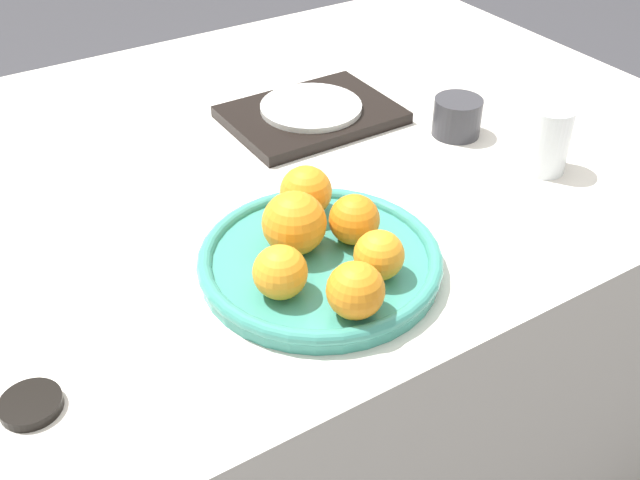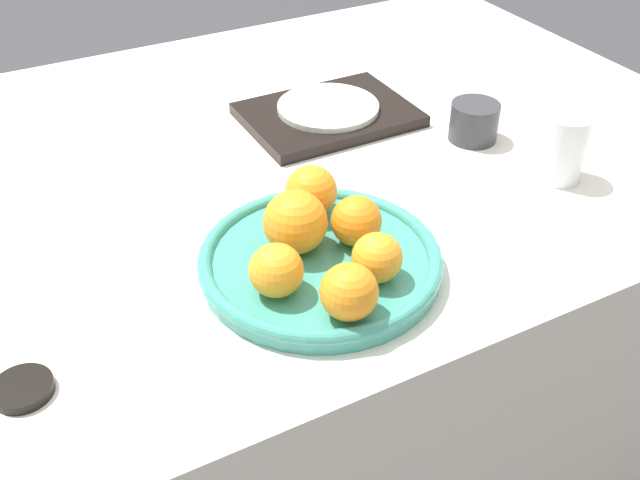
{
  "view_description": "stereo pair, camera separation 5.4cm",
  "coord_description": "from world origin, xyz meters",
  "px_view_note": "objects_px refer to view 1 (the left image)",
  "views": [
    {
      "loc": [
        -0.48,
        -0.96,
        1.36
      ],
      "look_at": [
        -0.07,
        -0.32,
        0.79
      ],
      "focal_mm": 42.0,
      "sensor_mm": 36.0,
      "label": 1
    },
    {
      "loc": [
        -0.43,
        -0.99,
        1.36
      ],
      "look_at": [
        -0.07,
        -0.32,
        0.79
      ],
      "focal_mm": 42.0,
      "sensor_mm": 36.0,
      "label": 2
    }
  ],
  "objects_px": {
    "orange_5": "(356,290)",
    "water_glass": "(547,139)",
    "orange_1": "(294,223)",
    "orange_3": "(306,192)",
    "side_plate": "(311,107)",
    "orange_0": "(354,220)",
    "cup_2": "(457,117)",
    "soy_dish": "(31,405)",
    "fruit_platter": "(320,261)",
    "orange_2": "(280,272)",
    "orange_4": "(379,255)",
    "serving_tray": "(311,115)"
  },
  "relations": [
    {
      "from": "orange_3",
      "to": "side_plate",
      "type": "bearing_deg",
      "value": 57.18
    },
    {
      "from": "orange_1",
      "to": "soy_dish",
      "type": "relative_size",
      "value": 1.26
    },
    {
      "from": "orange_4",
      "to": "water_glass",
      "type": "height_order",
      "value": "water_glass"
    },
    {
      "from": "orange_2",
      "to": "side_plate",
      "type": "height_order",
      "value": "orange_2"
    },
    {
      "from": "fruit_platter",
      "to": "water_glass",
      "type": "xyz_separation_m",
      "value": [
        0.43,
        0.03,
        0.04
      ]
    },
    {
      "from": "water_glass",
      "to": "soy_dish",
      "type": "distance_m",
      "value": 0.82
    },
    {
      "from": "orange_5",
      "to": "orange_1",
      "type": "bearing_deg",
      "value": 88.66
    },
    {
      "from": "water_glass",
      "to": "orange_5",
      "type": "bearing_deg",
      "value": -162.67
    },
    {
      "from": "orange_5",
      "to": "serving_tray",
      "type": "xyz_separation_m",
      "value": [
        0.23,
        0.48,
        -0.05
      ]
    },
    {
      "from": "orange_5",
      "to": "water_glass",
      "type": "distance_m",
      "value": 0.48
    },
    {
      "from": "orange_2",
      "to": "soy_dish",
      "type": "distance_m",
      "value": 0.31
    },
    {
      "from": "orange_1",
      "to": "orange_5",
      "type": "distance_m",
      "value": 0.14
    },
    {
      "from": "orange_5",
      "to": "side_plate",
      "type": "height_order",
      "value": "orange_5"
    },
    {
      "from": "fruit_platter",
      "to": "orange_3",
      "type": "relative_size",
      "value": 4.39
    },
    {
      "from": "soy_dish",
      "to": "fruit_platter",
      "type": "bearing_deg",
      "value": 5.14
    },
    {
      "from": "side_plate",
      "to": "orange_1",
      "type": "bearing_deg",
      "value": -124.6
    },
    {
      "from": "orange_1",
      "to": "side_plate",
      "type": "xyz_separation_m",
      "value": [
        0.23,
        0.33,
        -0.04
      ]
    },
    {
      "from": "orange_3",
      "to": "cup_2",
      "type": "height_order",
      "value": "orange_3"
    },
    {
      "from": "orange_1",
      "to": "orange_3",
      "type": "xyz_separation_m",
      "value": [
        0.06,
        0.06,
        -0.01
      ]
    },
    {
      "from": "orange_1",
      "to": "orange_3",
      "type": "relative_size",
      "value": 1.16
    },
    {
      "from": "side_plate",
      "to": "cup_2",
      "type": "distance_m",
      "value": 0.25
    },
    {
      "from": "fruit_platter",
      "to": "side_plate",
      "type": "relative_size",
      "value": 1.79
    },
    {
      "from": "orange_0",
      "to": "cup_2",
      "type": "bearing_deg",
      "value": 28.78
    },
    {
      "from": "orange_0",
      "to": "orange_5",
      "type": "height_order",
      "value": "orange_5"
    },
    {
      "from": "fruit_platter",
      "to": "soy_dish",
      "type": "height_order",
      "value": "fruit_platter"
    },
    {
      "from": "side_plate",
      "to": "water_glass",
      "type": "bearing_deg",
      "value": -56.6
    },
    {
      "from": "orange_2",
      "to": "soy_dish",
      "type": "height_order",
      "value": "orange_2"
    },
    {
      "from": "orange_1",
      "to": "side_plate",
      "type": "relative_size",
      "value": 0.47
    },
    {
      "from": "side_plate",
      "to": "cup_2",
      "type": "height_order",
      "value": "cup_2"
    },
    {
      "from": "orange_2",
      "to": "cup_2",
      "type": "bearing_deg",
      "value": 25.76
    },
    {
      "from": "orange_5",
      "to": "orange_2",
      "type": "bearing_deg",
      "value": 126.34
    },
    {
      "from": "fruit_platter",
      "to": "orange_4",
      "type": "distance_m",
      "value": 0.09
    },
    {
      "from": "orange_2",
      "to": "orange_0",
      "type": "bearing_deg",
      "value": 17.6
    },
    {
      "from": "fruit_platter",
      "to": "soy_dish",
      "type": "bearing_deg",
      "value": -174.86
    },
    {
      "from": "orange_3",
      "to": "soy_dish",
      "type": "relative_size",
      "value": 1.09
    },
    {
      "from": "orange_3",
      "to": "orange_4",
      "type": "distance_m",
      "value": 0.16
    },
    {
      "from": "orange_1",
      "to": "cup_2",
      "type": "height_order",
      "value": "orange_1"
    },
    {
      "from": "serving_tray",
      "to": "soy_dish",
      "type": "relative_size",
      "value": 4.33
    },
    {
      "from": "side_plate",
      "to": "orange_0",
      "type": "bearing_deg",
      "value": -113.28
    },
    {
      "from": "orange_2",
      "to": "water_glass",
      "type": "xyz_separation_m",
      "value": [
        0.51,
        0.07,
        -0.0
      ]
    },
    {
      "from": "cup_2",
      "to": "soy_dish",
      "type": "bearing_deg",
      "value": -163.7
    },
    {
      "from": "orange_0",
      "to": "fruit_platter",
      "type": "bearing_deg",
      "value": -172.33
    },
    {
      "from": "side_plate",
      "to": "serving_tray",
      "type": "bearing_deg",
      "value": 0.0
    },
    {
      "from": "orange_2",
      "to": "soy_dish",
      "type": "relative_size",
      "value": 1.01
    },
    {
      "from": "orange_1",
      "to": "serving_tray",
      "type": "relative_size",
      "value": 0.29
    },
    {
      "from": "orange_0",
      "to": "orange_4",
      "type": "bearing_deg",
      "value": -101.56
    },
    {
      "from": "orange_4",
      "to": "orange_5",
      "type": "distance_m",
      "value": 0.08
    },
    {
      "from": "orange_0",
      "to": "soy_dish",
      "type": "relative_size",
      "value": 1.02
    },
    {
      "from": "orange_2",
      "to": "orange_5",
      "type": "height_order",
      "value": "orange_5"
    },
    {
      "from": "cup_2",
      "to": "orange_2",
      "type": "bearing_deg",
      "value": -154.24
    }
  ]
}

